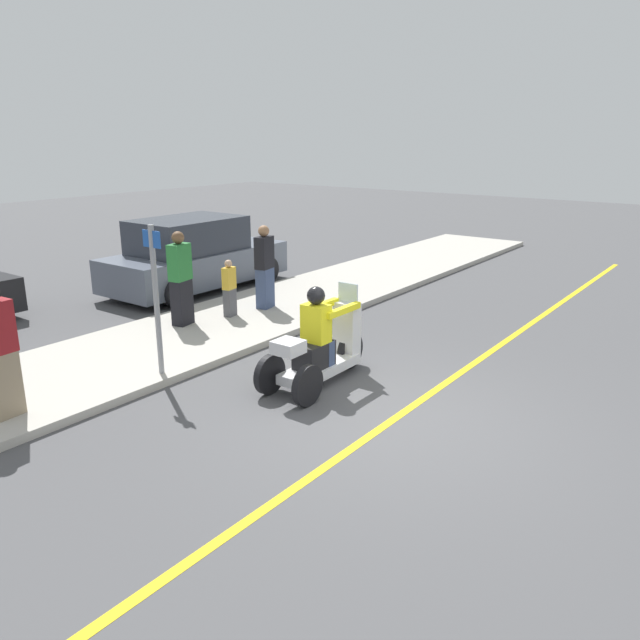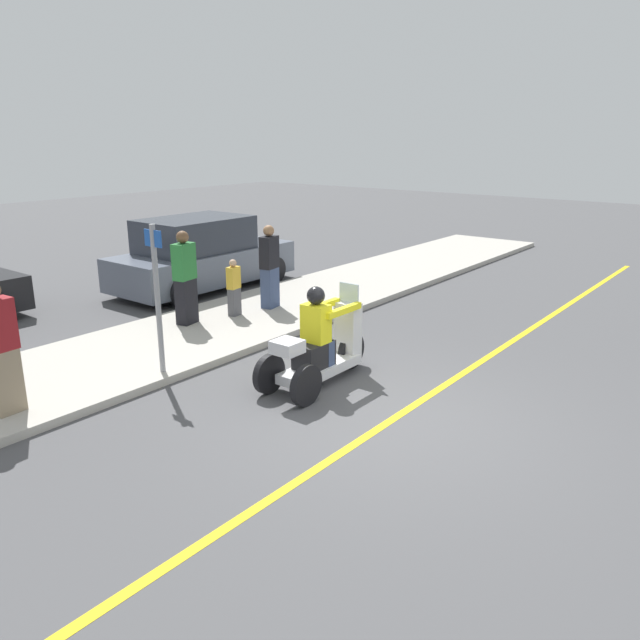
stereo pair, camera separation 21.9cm
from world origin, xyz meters
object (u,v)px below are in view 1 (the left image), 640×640
object	(u,v)px
spectator_end_of_line	(181,280)
street_sign	(156,295)
spectator_near_curb	(229,289)
spectator_far_back	(265,269)
motorcycle_trike	(320,349)
parked_car_lot_far	(194,256)

from	to	relation	value
spectator_end_of_line	street_sign	xyz separation A→B (m)	(-1.87, -1.64, 0.36)
spectator_near_curb	spectator_far_back	size ratio (longest dim) A/B	0.66
motorcycle_trike	street_sign	world-z (taller)	street_sign
motorcycle_trike	parked_car_lot_far	xyz separation A→B (m)	(2.91, 5.85, 0.25)
motorcycle_trike	spectator_far_back	bearing A→B (deg)	53.29
spectator_far_back	parked_car_lot_far	xyz separation A→B (m)	(0.57, 2.71, -0.14)
motorcycle_trike	spectator_near_curb	distance (m)	3.60
street_sign	motorcycle_trike	bearing A→B (deg)	-55.83
spectator_end_of_line	street_sign	bearing A→B (deg)	-138.78
motorcycle_trike	spectator_end_of_line	xyz separation A→B (m)	(0.54, 3.59, 0.43)
motorcycle_trike	parked_car_lot_far	distance (m)	6.54
motorcycle_trike	spectator_near_curb	world-z (taller)	motorcycle_trike
spectator_end_of_line	parked_car_lot_far	world-z (taller)	spectator_end_of_line
spectator_far_back	street_sign	bearing A→B (deg)	-162.13
motorcycle_trike	spectator_far_back	distance (m)	3.94
motorcycle_trike	spectator_end_of_line	distance (m)	3.66
parked_car_lot_far	street_sign	xyz separation A→B (m)	(-4.24, -3.89, 0.53)
spectator_end_of_line	spectator_near_curb	xyz separation A→B (m)	(0.93, -0.31, -0.30)
motorcycle_trike	spectator_end_of_line	size ratio (longest dim) A/B	1.21
motorcycle_trike	spectator_near_curb	xyz separation A→B (m)	(1.47, 3.28, 0.12)
motorcycle_trike	spectator_far_back	size ratio (longest dim) A/B	1.25
motorcycle_trike	parked_car_lot_far	bearing A→B (deg)	63.53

